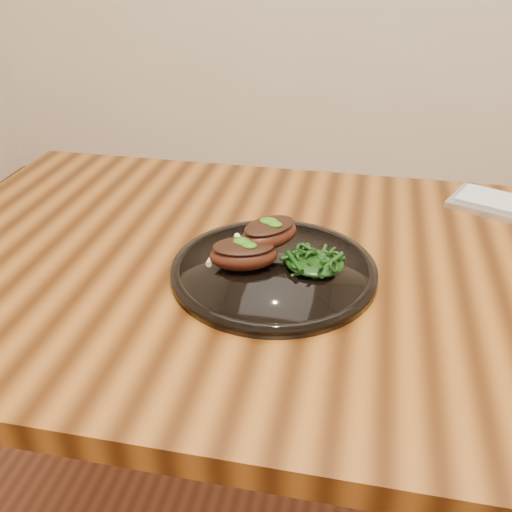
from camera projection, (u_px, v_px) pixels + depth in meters
The scene contains 6 objects.
desk at pixel (381, 316), 0.93m from camera, with size 1.60×0.80×0.75m.
plate at pixel (274, 270), 0.88m from camera, with size 0.32×0.32×0.02m.
lamb_chop_front at pixel (243, 253), 0.86m from camera, with size 0.12×0.09×0.05m.
lamb_chop_back at pixel (269, 233), 0.88m from camera, with size 0.11×0.12×0.04m.
herb_smear at pixel (258, 241), 0.94m from camera, with size 0.07×0.05×0.00m, color #194C08.
greens_heap at pixel (315, 260), 0.86m from camera, with size 0.09×0.08×0.03m.
Camera 1 is at (-0.05, -0.78, 1.23)m, focal length 40.00 mm.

